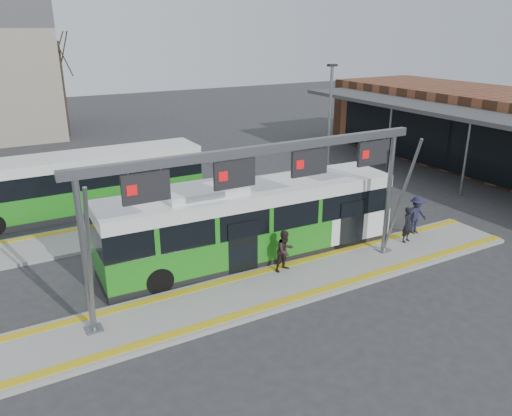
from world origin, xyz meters
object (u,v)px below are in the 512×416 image
Objects in this scene: gantry at (265,175)px; passenger_a at (408,225)px; passenger_b at (285,251)px; passenger_c at (416,215)px; hero_bus at (251,223)px.

gantry is 8.19× the size of passenger_a.
gantry reaches higher than passenger_b.
passenger_a is at bearing -154.54° from passenger_c.
hero_bus is at bearing 166.75° from passenger_c.
hero_bus is at bearing 92.11° from passenger_b.
gantry is 9.07m from passenger_c.
gantry is 1.05× the size of hero_bus.
gantry is at bearing 167.74° from passenger_a.
passenger_a is (6.58, -2.23, -0.61)m from hero_bus.
hero_bus is 7.84m from passenger_c.
gantry is 3.60m from passenger_b.
hero_bus is 2.06m from passenger_b.
hero_bus is 6.98m from passenger_a.
passenger_a is 6.15m from passenger_b.
passenger_b is at bearing -178.92° from passenger_c.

